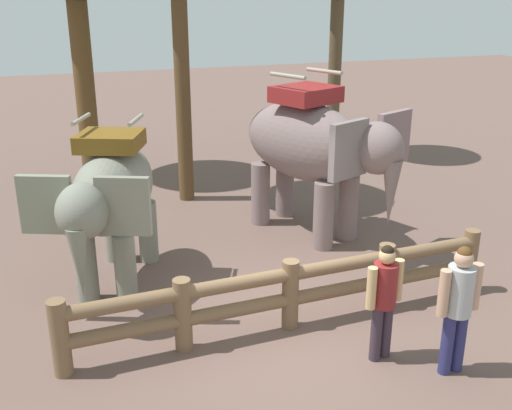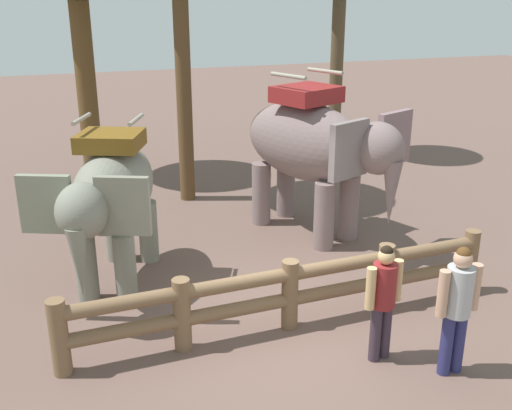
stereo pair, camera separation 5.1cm
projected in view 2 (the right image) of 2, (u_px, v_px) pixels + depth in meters
name	position (u px, v px, depth m)	size (l,w,h in m)	color
ground_plane	(286.00, 323.00, 8.85)	(60.00, 60.00, 0.00)	brown
log_fence	(290.00, 290.00, 8.54)	(6.55, 0.38, 1.05)	brown
elephant_near_left	(111.00, 196.00, 9.49)	(2.44, 3.29, 2.77)	gray
elephant_center	(314.00, 147.00, 11.48)	(2.76, 3.79, 3.19)	slate
tourist_woman_in_black	(458.00, 302.00, 7.38)	(0.62, 0.35, 1.75)	navy
tourist_man_in_blue	(383.00, 295.00, 7.70)	(0.57, 0.37, 1.63)	#3A2C39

